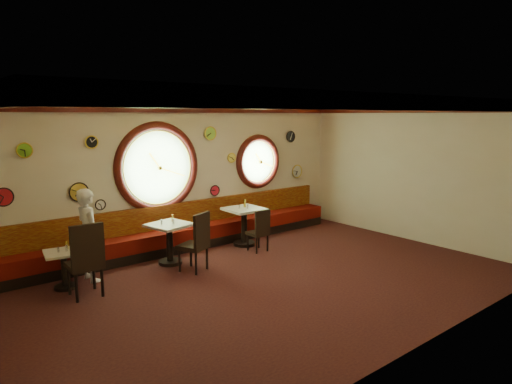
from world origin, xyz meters
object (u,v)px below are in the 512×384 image
condiment_a_salt (58,249)px  condiment_b_bottle (173,218)px  condiment_a_bottle (67,245)px  condiment_c_bottle (245,203)px  condiment_c_salt (239,207)px  condiment_a_pepper (67,248)px  waiter (89,235)px  condiment_b_pepper (173,221)px  condiment_c_pepper (248,207)px  table_b (170,238)px  table_c (244,222)px  table_a (64,265)px  chair_c (260,228)px  chair_b (197,238)px  condiment_b_salt (162,222)px  chair_a (86,255)px

condiment_a_salt → condiment_b_bottle: size_ratio=0.65×
condiment_a_bottle → condiment_c_bottle: size_ratio=0.82×
condiment_c_salt → condiment_b_bottle: size_ratio=0.66×
condiment_a_salt → condiment_c_salt: size_ratio=0.99×
condiment_a_salt → condiment_b_bottle: 2.30m
condiment_a_pepper → waiter: (0.44, 0.16, 0.13)m
condiment_b_pepper → condiment_c_pepper: size_ratio=1.25×
condiment_a_salt → condiment_b_bottle: bearing=4.2°
condiment_c_salt → condiment_a_bottle: (-3.82, -0.09, -0.18)m
condiment_b_pepper → condiment_a_bottle: size_ratio=0.78×
condiment_c_bottle → condiment_a_salt: bearing=-176.7°
table_b → table_c: table_c is taller
table_a → chair_c: (3.99, -0.48, 0.12)m
condiment_a_salt → condiment_c_salt: 4.00m
chair_b → table_b: bearing=80.1°
condiment_b_salt → condiment_b_pepper: 0.23m
chair_b → condiment_a_pepper: (-2.20, 0.67, 0.06)m
condiment_b_pepper → condiment_b_bottle: (0.10, 0.21, 0.02)m
table_a → condiment_c_salt: 3.95m
chair_c → condiment_c_bottle: condiment_c_bottle is taller
table_a → condiment_a_bottle: (0.09, 0.09, 0.32)m
chair_c → chair_a: bearing=-176.2°
condiment_a_bottle → condiment_b_pepper: bearing=-3.6°
condiment_a_bottle → condiment_b_bottle: bearing=2.1°
chair_c → condiment_b_salt: (-2.07, 0.56, 0.34)m
condiment_a_pepper → condiment_a_bottle: size_ratio=0.77×
chair_b → condiment_a_bottle: bearing=135.7°
chair_c → condiment_a_salt: (-4.07, 0.47, 0.17)m
table_b → table_c: 1.98m
condiment_c_salt → waiter: 3.42m
chair_b → condiment_b_salt: bearing=88.7°
condiment_b_bottle → condiment_c_bottle: (1.91, 0.07, 0.06)m
table_b → condiment_c_bottle: size_ratio=5.10×
table_a → condiment_a_salt: condiment_a_salt is taller
condiment_b_salt → waiter: 1.42m
chair_b → condiment_c_salt: 1.90m
table_a → chair_a: 0.75m
condiment_c_bottle → condiment_b_pepper: bearing=-172.1°
table_c → condiment_b_bottle: 1.87m
condiment_b_salt → condiment_c_bottle: bearing=3.9°
condiment_a_salt → condiment_b_pepper: bearing=-1.0°
table_a → condiment_c_bottle: size_ratio=3.94×
chair_b → condiment_c_salt: (1.66, 0.88, 0.26)m
table_a → condiment_a_bottle: 0.34m
table_a → chair_c: size_ratio=1.18×
condiment_b_salt → waiter: waiter is taller
table_b → condiment_a_bottle: 1.98m
chair_c → condiment_b_bottle: condiment_b_bottle is taller
condiment_a_bottle → chair_c: bearing=-8.2°
condiment_b_pepper → condiment_c_pepper: condiment_c_pepper is taller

